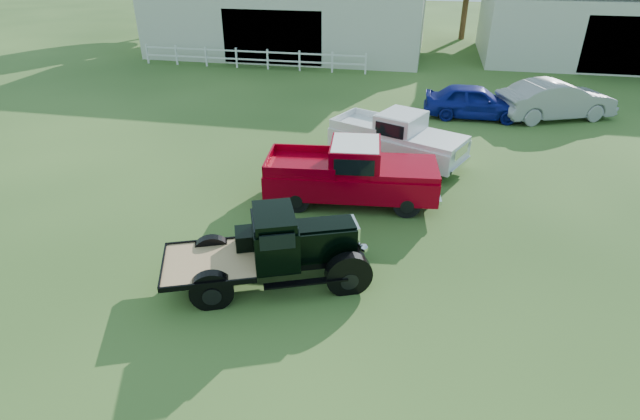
% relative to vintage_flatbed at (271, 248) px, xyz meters
% --- Properties ---
extents(ground, '(120.00, 120.00, 0.00)m').
position_rel_vintage_flatbed_xyz_m(ground, '(0.57, 0.56, -0.92)').
color(ground, '#274219').
extents(shed_left, '(18.80, 10.20, 5.60)m').
position_rel_vintage_flatbed_xyz_m(shed_left, '(-6.43, 26.56, 1.88)').
color(shed_left, beige).
rests_on(shed_left, ground).
extents(shed_right, '(16.80, 9.20, 5.20)m').
position_rel_vintage_flatbed_xyz_m(shed_right, '(14.57, 27.56, 1.68)').
color(shed_right, beige).
rests_on(shed_right, ground).
extents(fence_rail, '(14.20, 0.16, 1.20)m').
position_rel_vintage_flatbed_xyz_m(fence_rail, '(-7.43, 20.56, -0.32)').
color(fence_rail, white).
rests_on(fence_rail, ground).
extents(vintage_flatbed, '(4.99, 3.44, 1.84)m').
position_rel_vintage_flatbed_xyz_m(vintage_flatbed, '(0.00, 0.00, 0.00)').
color(vintage_flatbed, black).
rests_on(vintage_flatbed, ground).
extents(red_pickup, '(5.47, 2.59, 1.93)m').
position_rel_vintage_flatbed_xyz_m(red_pickup, '(1.17, 4.42, 0.04)').
color(red_pickup, '#910011').
rests_on(red_pickup, ground).
extents(white_pickup, '(5.26, 3.72, 1.80)m').
position_rel_vintage_flatbed_xyz_m(white_pickup, '(2.30, 7.76, -0.02)').
color(white_pickup, silver).
rests_on(white_pickup, ground).
extents(misc_car_blue, '(4.36, 1.79, 1.48)m').
position_rel_vintage_flatbed_xyz_m(misc_car_blue, '(5.30, 13.52, -0.18)').
color(misc_car_blue, navy).
rests_on(misc_car_blue, ground).
extents(misc_car_grey, '(5.36, 3.59, 1.67)m').
position_rel_vintage_flatbed_xyz_m(misc_car_grey, '(8.82, 14.15, -0.08)').
color(misc_car_grey, gray).
rests_on(misc_car_grey, ground).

